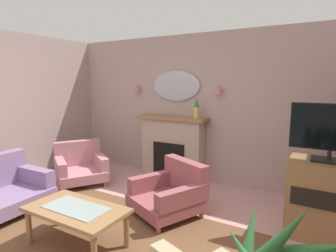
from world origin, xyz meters
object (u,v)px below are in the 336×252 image
coffee_table (76,213)px  armchair_near_fireplace (171,192)px  mantel_vase_left (196,108)px  wall_sconce_right (219,89)px  wall_sconce_left (137,88)px  armchair_in_corner (80,166)px  potted_plant_small_fern (89,155)px  tv_cabinet (325,199)px  fireplace (172,148)px  tv_flatscreen (331,131)px  wall_mirror (176,86)px

coffee_table → armchair_near_fireplace: armchair_near_fireplace is taller
mantel_vase_left → wall_sconce_right: wall_sconce_right is taller
wall_sconce_left → armchair_in_corner: (-0.44, -1.15, -1.35)m
wall_sconce_left → armchair_in_corner: bearing=-110.7°
wall_sconce_right → potted_plant_small_fern: bearing=-165.9°
armchair_near_fireplace → tv_cabinet: tv_cabinet is taller
fireplace → mantel_vase_left: size_ratio=3.88×
armchair_near_fireplace → mantel_vase_left: bearing=100.0°
mantel_vase_left → potted_plant_small_fern: 2.40m
mantel_vase_left → fireplace: bearing=176.8°
wall_sconce_right → fireplace: bearing=-173.8°
mantel_vase_left → wall_sconce_left: wall_sconce_left is taller
armchair_near_fireplace → tv_flatscreen: (1.81, 0.36, 0.94)m
fireplace → potted_plant_small_fern: bearing=-162.0°
wall_sconce_right → tv_cabinet: 2.31m
mantel_vase_left → wall_sconce_right: bearing=18.9°
fireplace → tv_cabinet: (2.53, -0.93, -0.12)m
wall_sconce_left → tv_flatscreen: size_ratio=0.17×
fireplace → wall_sconce_left: (-0.85, 0.09, 1.09)m
wall_sconce_left → tv_cabinet: wall_sconce_left is taller
wall_sconce_left → armchair_near_fireplace: bearing=-41.6°
armchair_in_corner → wall_mirror: bearing=43.1°
coffee_table → potted_plant_small_fern: size_ratio=1.49×
armchair_in_corner → armchair_near_fireplace: size_ratio=1.04×
tv_flatscreen → armchair_near_fireplace: bearing=-168.7°
fireplace → wall_sconce_left: size_ratio=9.71×
armchair_near_fireplace → potted_plant_small_fern: 2.48m
potted_plant_small_fern → wall_sconce_right: bearing=14.1°
wall_sconce_right → armchair_in_corner: wall_sconce_right is taller
wall_sconce_right → mantel_vase_left: bearing=-161.1°
wall_mirror → coffee_table: wall_mirror is taller
wall_mirror → wall_sconce_left: (-0.85, -0.05, -0.05)m
tv_cabinet → wall_sconce_left: bearing=163.2°
wall_sconce_left → wall_mirror: bearing=3.4°
armchair_in_corner → armchair_near_fireplace: same height
wall_mirror → armchair_in_corner: 2.25m
wall_mirror → fireplace: bearing=-90.0°
mantel_vase_left → potted_plant_small_fern: (-2.13, -0.50, -1.00)m
wall_sconce_left → coffee_table: wall_sconce_left is taller
fireplace → armchair_in_corner: 1.69m
wall_sconce_right → armchair_in_corner: (-2.14, -1.15, -1.35)m
fireplace → potted_plant_small_fern: size_ratio=1.84×
wall_mirror → wall_sconce_left: size_ratio=6.86×
wall_mirror → tv_cabinet: (2.53, -1.07, -1.26)m
fireplace → armchair_near_fireplace: fireplace is taller
wall_sconce_left → wall_sconce_right: size_ratio=1.00×
wall_sconce_left → fireplace: bearing=-6.2°
mantel_vase_left → wall_mirror: 0.65m
wall_mirror → coffee_table: bearing=-85.2°
wall_mirror → potted_plant_small_fern: wall_mirror is taller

